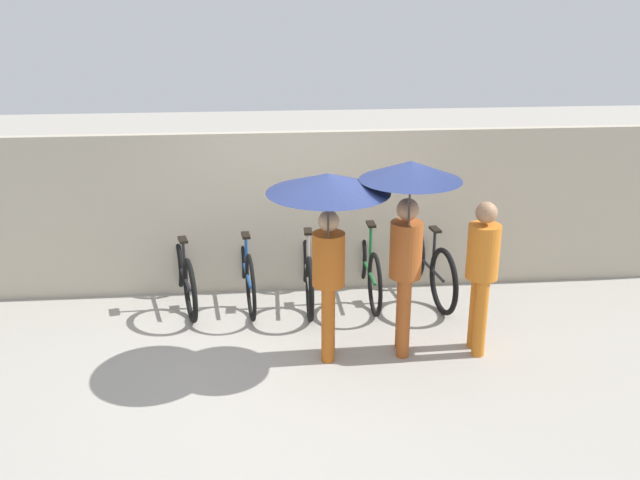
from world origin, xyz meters
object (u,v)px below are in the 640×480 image
parked_bicycle_0 (183,273)px  parked_bicycle_4 (427,264)px  pedestrian_center (409,207)px  parked_bicycle_3 (367,266)px  parked_bicycle_2 (307,270)px  pedestrian_trailing (482,267)px  pedestrian_leading (328,209)px  parked_bicycle_1 (245,268)px

parked_bicycle_0 → parked_bicycle_4: parked_bicycle_4 is taller
pedestrian_center → parked_bicycle_4: bearing=-104.7°
parked_bicycle_3 → parked_bicycle_4: (0.73, -0.03, 0.01)m
parked_bicycle_3 → pedestrian_center: pedestrian_center is taller
parked_bicycle_2 → parked_bicycle_3: bearing=-85.5°
parked_bicycle_2 → parked_bicycle_3: 0.73m
parked_bicycle_2 → pedestrian_trailing: pedestrian_trailing is taller
pedestrian_center → pedestrian_trailing: 1.01m
pedestrian_leading → pedestrian_center: (0.77, 0.04, -0.01)m
parked_bicycle_1 → parked_bicycle_3: parked_bicycle_3 is taller
parked_bicycle_3 → pedestrian_trailing: pedestrian_trailing is taller
pedestrian_center → parked_bicycle_3: bearing=-77.8°
parked_bicycle_2 → parked_bicycle_4: (1.45, 0.02, 0.02)m
parked_bicycle_2 → pedestrian_center: (0.86, -1.47, 1.21)m
parked_bicycle_4 → pedestrian_center: size_ratio=0.89×
parked_bicycle_1 → parked_bicycle_4: 2.18m
parked_bicycle_1 → pedestrian_center: 2.51m
parked_bicycle_0 → pedestrian_trailing: size_ratio=1.06×
parked_bicycle_0 → parked_bicycle_1: 0.73m
pedestrian_center → pedestrian_trailing: size_ratio=1.28×
parked_bicycle_3 → pedestrian_leading: (-0.63, -1.55, 1.21)m
parked_bicycle_4 → pedestrian_leading: 2.36m
parked_bicycle_0 → pedestrian_center: pedestrian_center is taller
parked_bicycle_1 → parked_bicycle_4: parked_bicycle_4 is taller
parked_bicycle_1 → pedestrian_trailing: size_ratio=1.15×
pedestrian_trailing → parked_bicycle_2: bearing=-39.5°
parked_bicycle_4 → pedestrian_leading: bearing=131.2°
parked_bicycle_3 → pedestrian_leading: size_ratio=0.90×
parked_bicycle_0 → parked_bicycle_3: size_ratio=0.96×
parked_bicycle_1 → parked_bicycle_3: 1.45m
parked_bicycle_0 → pedestrian_trailing: (3.09, -1.46, 0.55)m
parked_bicycle_0 → parked_bicycle_4: size_ratio=0.94×
parked_bicycle_2 → parked_bicycle_3: size_ratio=1.02×
pedestrian_leading → parked_bicycle_1: bearing=-54.3°
parked_bicycle_4 → pedestrian_leading: size_ratio=0.93×
parked_bicycle_0 → parked_bicycle_4: 2.90m
pedestrian_leading → pedestrian_center: bearing=-168.9°
parked_bicycle_0 → parked_bicycle_3: bearing=-103.6°
parked_bicycle_4 → pedestrian_trailing: size_ratio=1.13×
parked_bicycle_1 → pedestrian_leading: (0.82, -1.58, 1.20)m
parked_bicycle_0 → parked_bicycle_2: (1.45, -0.04, 0.00)m
parked_bicycle_2 → pedestrian_center: size_ratio=0.88×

